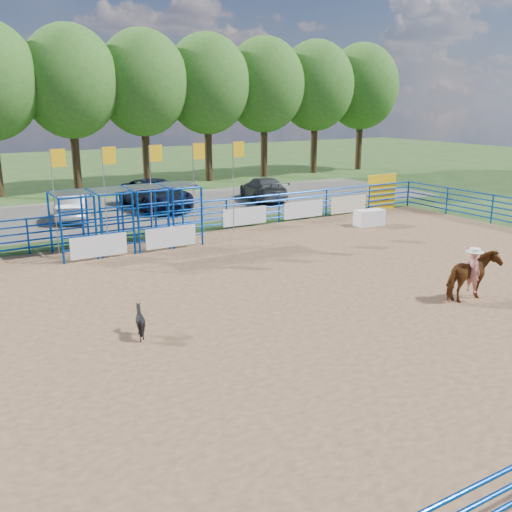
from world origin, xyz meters
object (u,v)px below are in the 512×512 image
at_px(horse_and_rider, 473,274).
at_px(car_c, 156,194).
at_px(car_b, 76,206).
at_px(car_d, 263,189).
at_px(calf, 140,321).
at_px(announcer_table, 369,218).

relative_size(horse_and_rider, car_c, 0.39).
bearing_deg(car_b, car_d, -158.27).
bearing_deg(car_c, horse_and_rider, -83.27).
bearing_deg(calf, announcer_table, -96.61).
bearing_deg(car_d, car_c, 7.83).
xyz_separation_m(horse_and_rider, car_c, (-2.54, 19.79, -0.03)).
distance_m(announcer_table, horse_and_rider, 11.05).
relative_size(announcer_table, car_c, 0.25).
bearing_deg(calf, car_c, -56.15).
height_order(announcer_table, car_c, car_c).
distance_m(announcer_table, car_b, 15.08).
bearing_deg(calf, car_d, -73.82).
bearing_deg(car_b, car_c, -149.18).
bearing_deg(car_b, horse_and_rider, 132.73).
bearing_deg(horse_and_rider, car_c, 97.32).
relative_size(car_b, car_c, 0.71).
height_order(announcer_table, car_d, car_d).
distance_m(announcer_table, calf, 16.25).
bearing_deg(announcer_table, calf, -153.09).
bearing_deg(car_d, calf, 64.05).
height_order(announcer_table, car_b, car_b).
height_order(horse_and_rider, calf, horse_and_rider).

